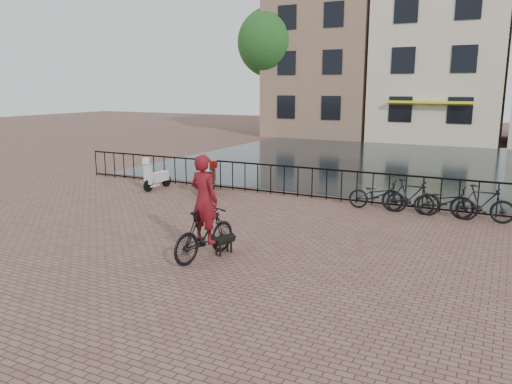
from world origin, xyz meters
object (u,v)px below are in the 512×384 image
at_px(cyclist, 204,213).
at_px(motorcycle, 209,174).
at_px(scooter, 157,172).
at_px(dog, 224,243).

xyz_separation_m(cyclist, motorcycle, (-3.52, 5.68, -0.32)).
height_order(cyclist, scooter, cyclist).
distance_m(motorcycle, scooter, 2.05).
relative_size(dog, motorcycle, 0.42).
xyz_separation_m(cyclist, scooter, (-5.56, 5.48, -0.37)).
bearing_deg(motorcycle, scooter, 163.66).
height_order(cyclist, motorcycle, cyclist).
height_order(cyclist, dog, cyclist).
bearing_deg(scooter, cyclist, -45.01).
relative_size(motorcycle, scooter, 1.43).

